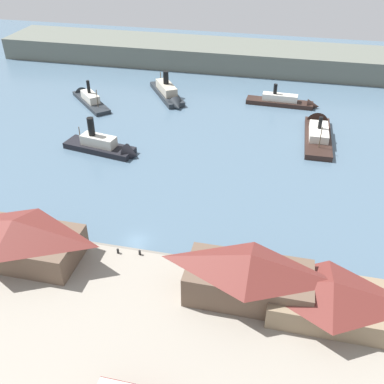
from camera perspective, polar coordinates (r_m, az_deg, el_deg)
name	(u,v)px	position (r m, az deg, el deg)	size (l,w,h in m)	color
ground_plane	(137,241)	(87.65, -7.15, -6.25)	(320.00, 320.00, 0.00)	slate
quay_promenade	(90,328)	(73.19, -12.98, -16.69)	(110.00, 36.00, 1.20)	gray
seawall_edge	(130,251)	(84.80, -7.96, -7.51)	(110.00, 0.80, 1.00)	slate
ferry_shed_east_terminal	(17,238)	(85.13, -21.57, -5.56)	(22.44, 11.21, 8.17)	brown
ferry_shed_central_terminal	(249,275)	(72.43, 7.36, -10.60)	(20.55, 9.90, 8.87)	brown
ferry_shed_customs_shed	(330,297)	(73.28, 17.35, -12.83)	(19.08, 11.07, 6.69)	#847056
mooring_post_west	(140,253)	(82.46, -6.74, -7.75)	(0.44, 0.44, 0.90)	black
mooring_post_center_east	(118,251)	(83.34, -9.51, -7.51)	(0.44, 0.44, 0.90)	black
mooring_post_east	(176,260)	(80.57, -2.01, -8.68)	(0.44, 0.44, 0.90)	black
ferry_moored_west	(287,102)	(147.38, 12.18, 11.26)	(23.11, 5.45, 8.12)	black
ferry_departing_north	(169,94)	(149.45, -3.02, 12.47)	(17.25, 22.80, 10.05)	#23282D
ferry_mid_harbor	(107,147)	(118.12, -10.89, 5.71)	(21.49, 9.01, 10.81)	black
ferry_approaching_west	(318,130)	(130.57, 15.87, 7.65)	(7.16, 26.14, 9.70)	black
ferry_approaching_east	(88,98)	(151.56, -13.29, 11.73)	(19.52, 19.62, 9.19)	#23282D
far_headland	(227,55)	(181.83, 4.50, 17.15)	(180.00, 24.00, 8.00)	#60665B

